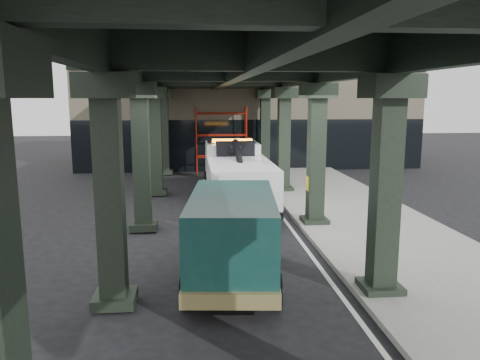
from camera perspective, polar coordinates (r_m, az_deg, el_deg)
ground at (r=14.64m, az=1.03°, el=-7.97°), size 90.00×90.00×0.00m
sidewalk at (r=17.54m, az=15.08°, el=-5.03°), size 5.00×40.00×0.15m
lane_stripe at (r=16.79m, az=6.05°, el=-5.65°), size 0.12×38.00×0.01m
viaduct at (r=15.91m, az=-1.22°, el=13.39°), size 7.40×32.00×6.40m
building at (r=34.03m, az=0.55°, el=9.09°), size 22.00×10.00×8.00m
scaffolding at (r=28.63m, az=-2.32°, el=5.13°), size 3.08×0.88×4.00m
tow_truck at (r=19.78m, az=-0.50°, el=0.83°), size 2.66×8.60×2.81m
towed_van at (r=11.73m, az=-0.91°, el=-6.47°), size 2.63×5.62×2.21m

